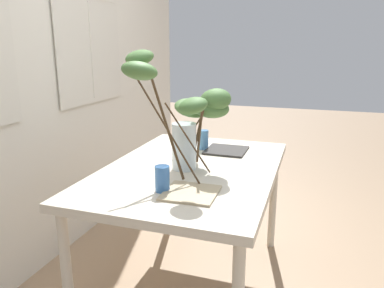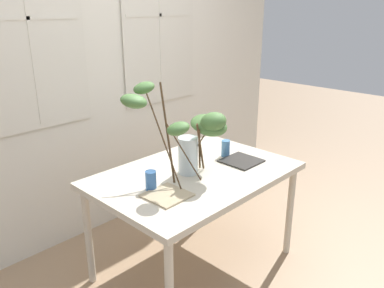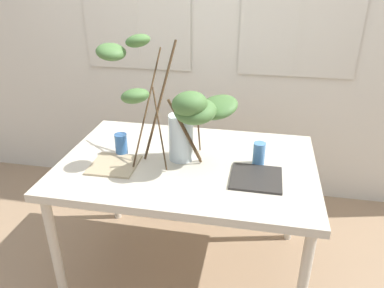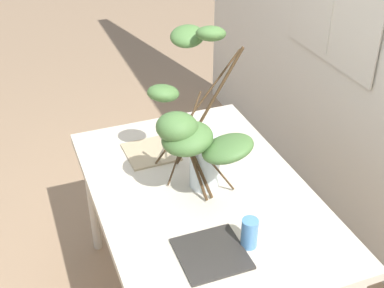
% 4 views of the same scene
% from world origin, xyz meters
% --- Properties ---
extents(ground, '(14.00, 14.00, 0.00)m').
position_xyz_m(ground, '(0.00, 0.00, 0.00)').
color(ground, '#9E7F60').
extents(back_wall_with_windows, '(4.41, 0.14, 2.83)m').
position_xyz_m(back_wall_with_windows, '(0.00, 1.06, 1.43)').
color(back_wall_with_windows, silver).
rests_on(back_wall_with_windows, ground).
extents(dining_table, '(1.38, 0.93, 0.77)m').
position_xyz_m(dining_table, '(0.00, 0.00, 0.70)').
color(dining_table, beige).
rests_on(dining_table, ground).
extents(vase_with_branches, '(0.80, 0.50, 0.66)m').
position_xyz_m(vase_with_branches, '(-0.04, -0.01, 1.08)').
color(vase_with_branches, silver).
rests_on(vase_with_branches, dining_table).
extents(drinking_glass_blue_left, '(0.07, 0.07, 0.12)m').
position_xyz_m(drinking_glass_blue_left, '(-0.38, 0.02, 0.83)').
color(drinking_glass_blue_left, '#386BAD').
rests_on(drinking_glass_blue_left, dining_table).
extents(drinking_glass_blue_right, '(0.07, 0.07, 0.13)m').
position_xyz_m(drinking_glass_blue_right, '(0.38, 0.04, 0.83)').
color(drinking_glass_blue_right, '#4C84BC').
rests_on(drinking_glass_blue_right, dining_table).
extents(plate_square_left, '(0.25, 0.25, 0.01)m').
position_xyz_m(plate_square_left, '(-0.38, -0.12, 0.77)').
color(plate_square_left, tan).
rests_on(plate_square_left, dining_table).
extents(plate_square_right, '(0.26, 0.26, 0.01)m').
position_xyz_m(plate_square_right, '(0.38, -0.11, 0.77)').
color(plate_square_right, '#2D2B28').
rests_on(plate_square_right, dining_table).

